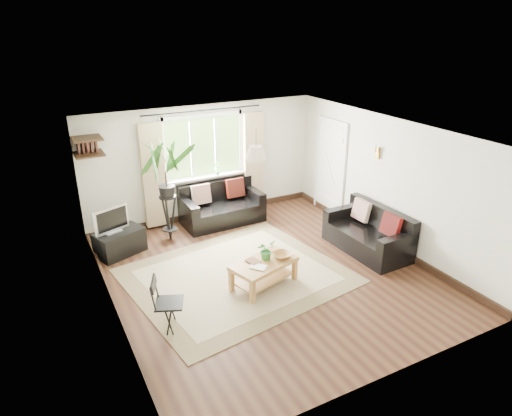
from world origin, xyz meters
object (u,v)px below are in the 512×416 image
tv_stand (120,242)px  coffee_table (264,274)px  palm_stand (167,192)px  folding_chair (169,304)px  sofa_back (222,205)px  sofa_right (368,231)px

tv_stand → coffee_table: bearing=-71.2°
palm_stand → folding_chair: (-0.85, -2.66, -0.58)m
sofa_back → coffee_table: sofa_back is taller
sofa_right → sofa_back: bearing=-143.9°
sofa_right → palm_stand: bearing=-126.2°
sofa_back → palm_stand: bearing=-169.2°
coffee_table → sofa_back: bearing=80.9°
sofa_right → folding_chair: size_ratio=2.07×
sofa_back → folding_chair: folding_chair is taller
folding_chair → palm_stand: bearing=5.1°
sofa_right → folding_chair: (-3.92, -0.54, 0.01)m
coffee_table → folding_chair: size_ratio=1.34×
sofa_right → tv_stand: sofa_right is taller
sofa_right → coffee_table: 2.27m
tv_stand → folding_chair: bearing=-108.0°
palm_stand → folding_chair: bearing=-107.7°
sofa_right → tv_stand: size_ratio=1.94×
palm_stand → folding_chair: 2.85m
palm_stand → coffee_table: bearing=-70.5°
coffee_table → folding_chair: 1.71m
sofa_back → sofa_right: size_ratio=1.02×
sofa_back → sofa_right: 3.02m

